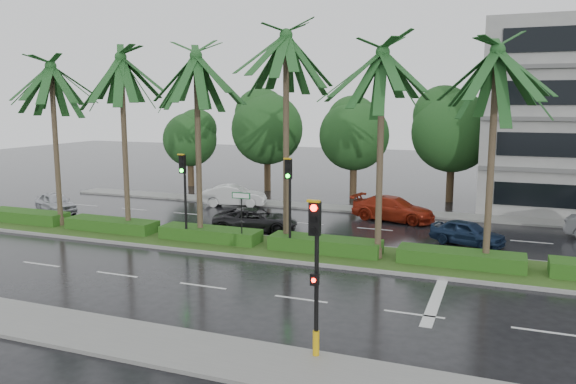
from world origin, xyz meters
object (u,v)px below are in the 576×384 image
at_px(street_sign, 241,205).
at_px(car_red, 393,209).
at_px(car_silver, 56,203).
at_px(car_white, 234,196).
at_px(signal_median_left, 184,184).
at_px(signal_near, 316,272).
at_px(car_darkgrey, 255,220).
at_px(car_blue, 467,233).

bearing_deg(street_sign, car_red, 59.05).
bearing_deg(car_silver, car_white, -32.77).
xyz_separation_m(car_white, car_red, (10.94, -0.84, 0.01)).
xyz_separation_m(signal_median_left, street_sign, (3.00, 0.18, -0.87)).
height_order(signal_near, car_white, signal_near).
xyz_separation_m(signal_median_left, car_silver, (-12.00, 4.01, -2.36)).
xyz_separation_m(car_silver, car_red, (20.50, 5.35, 0.08)).
distance_m(car_silver, car_white, 11.39).
distance_m(street_sign, car_darkgrey, 4.01).
relative_size(car_silver, car_darkgrey, 0.82).
bearing_deg(car_darkgrey, car_blue, -100.70).
bearing_deg(car_red, signal_near, -164.06).
relative_size(signal_median_left, car_red, 0.88).
height_order(signal_near, car_red, signal_near).
bearing_deg(car_blue, car_darkgrey, 116.99).
distance_m(car_silver, car_blue, 25.02).
xyz_separation_m(signal_near, car_white, (-12.44, 19.89, -1.80)).
distance_m(car_white, car_darkgrey, 7.83).
relative_size(signal_near, street_sign, 1.68).
distance_m(street_sign, car_silver, 15.55).
distance_m(signal_near, street_sign, 12.11).
bearing_deg(signal_near, car_silver, 148.10).
xyz_separation_m(street_sign, car_silver, (-15.00, 3.83, -1.49)).
xyz_separation_m(car_darkgrey, car_blue, (10.94, 1.14, -0.02)).
distance_m(signal_median_left, car_blue, 14.11).
bearing_deg(car_white, street_sign, -166.74).
xyz_separation_m(car_red, car_blue, (4.50, -4.42, -0.10)).
xyz_separation_m(car_white, car_blue, (15.44, -5.26, -0.09)).
distance_m(car_white, car_red, 10.97).
relative_size(car_silver, car_red, 0.75).
height_order(car_red, car_blue, car_red).
bearing_deg(car_silver, signal_near, -97.60).
xyz_separation_m(signal_near, car_blue, (3.00, 14.62, -1.89)).
xyz_separation_m(signal_near, car_darkgrey, (-7.94, 13.48, -1.87)).
bearing_deg(signal_near, signal_median_left, 135.91).
relative_size(car_silver, car_white, 0.87).
height_order(car_white, car_darkgrey, car_white).
relative_size(signal_median_left, street_sign, 1.68).
bearing_deg(car_blue, street_sign, 136.43).
relative_size(signal_near, car_blue, 1.21).
bearing_deg(car_darkgrey, car_red, -65.83).
xyz_separation_m(street_sign, car_blue, (10.00, 4.75, -1.51)).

